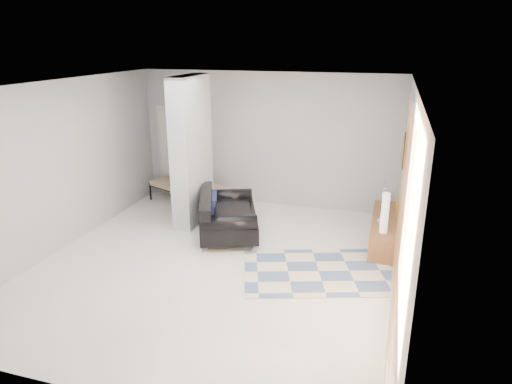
% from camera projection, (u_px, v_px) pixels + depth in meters
% --- Properties ---
extents(floor, '(6.00, 6.00, 0.00)m').
position_uv_depth(floor, '(217.00, 264.00, 7.29)').
color(floor, silver).
rests_on(floor, ground).
extents(ceiling, '(6.00, 6.00, 0.00)m').
position_uv_depth(ceiling, '(212.00, 85.00, 6.40)').
color(ceiling, white).
rests_on(ceiling, wall_back).
extents(wall_back, '(6.00, 0.00, 6.00)m').
position_uv_depth(wall_back, '(267.00, 140.00, 9.57)').
color(wall_back, '#AEB0B2').
rests_on(wall_back, ground).
extents(wall_front, '(6.00, 0.00, 6.00)m').
position_uv_depth(wall_front, '(93.00, 273.00, 4.12)').
color(wall_front, '#AEB0B2').
rests_on(wall_front, ground).
extents(wall_left, '(0.00, 6.00, 6.00)m').
position_uv_depth(wall_left, '(61.00, 166.00, 7.60)').
color(wall_left, '#AEB0B2').
rests_on(wall_left, ground).
extents(wall_right, '(0.00, 6.00, 6.00)m').
position_uv_depth(wall_right, '(406.00, 197.00, 6.10)').
color(wall_right, '#AEB0B2').
rests_on(wall_right, ground).
extents(partition_column, '(0.35, 1.20, 2.80)m').
position_uv_depth(partition_column, '(192.00, 151.00, 8.60)').
color(partition_column, '#B9BFC1').
rests_on(partition_column, floor).
extents(hallway_door, '(0.85, 0.06, 2.04)m').
position_uv_depth(hallway_door, '(177.00, 151.00, 10.23)').
color(hallway_door, beige).
rests_on(hallway_door, floor).
extents(curtain, '(0.00, 2.55, 2.55)m').
position_uv_depth(curtain, '(401.00, 225.00, 5.06)').
color(curtain, '#FB9342').
rests_on(curtain, wall_right).
extents(wall_art, '(0.04, 0.45, 0.55)m').
position_uv_depth(wall_art, '(404.00, 151.00, 7.58)').
color(wall_art, '#321F0D').
rests_on(wall_art, wall_right).
extents(media_console, '(0.45, 1.99, 0.80)m').
position_uv_depth(media_console, '(384.00, 229.00, 8.09)').
color(media_console, brown).
rests_on(media_console, floor).
extents(loveseat, '(1.52, 1.92, 0.76)m').
position_uv_depth(loveseat, '(225.00, 215.00, 8.33)').
color(loveseat, silver).
rests_on(loveseat, floor).
extents(daybed, '(1.95, 1.39, 0.77)m').
position_uv_depth(daybed, '(189.00, 185.00, 9.85)').
color(daybed, black).
rests_on(daybed, floor).
extents(area_rug, '(2.65, 2.16, 0.01)m').
position_uv_depth(area_rug, '(319.00, 271.00, 7.04)').
color(area_rug, beige).
rests_on(area_rug, floor).
extents(cylinder_lamp, '(0.12, 0.12, 0.68)m').
position_uv_depth(cylinder_lamp, '(385.00, 213.00, 7.38)').
color(cylinder_lamp, white).
rests_on(cylinder_lamp, media_console).
extents(bronze_figurine, '(0.11, 0.11, 0.21)m').
position_uv_depth(bronze_figurine, '(384.00, 203.00, 8.53)').
color(bronze_figurine, '#332216').
rests_on(bronze_figurine, media_console).
extents(vase, '(0.18, 0.18, 0.17)m').
position_uv_depth(vase, '(382.00, 220.00, 7.77)').
color(vase, white).
rests_on(vase, media_console).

